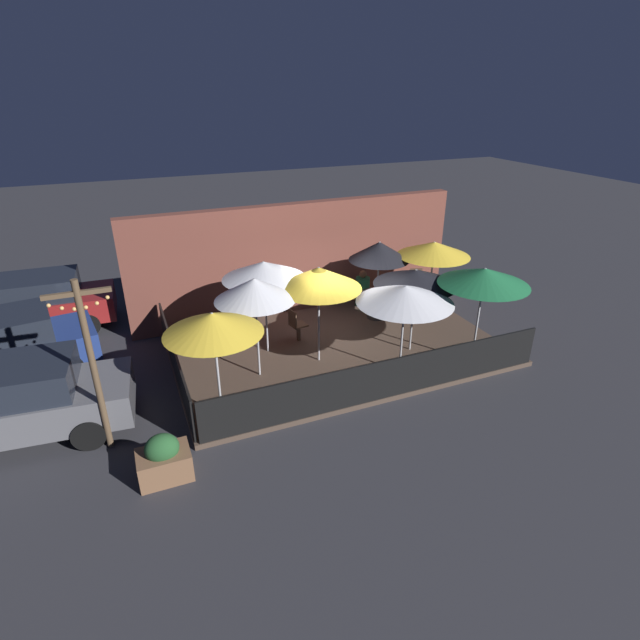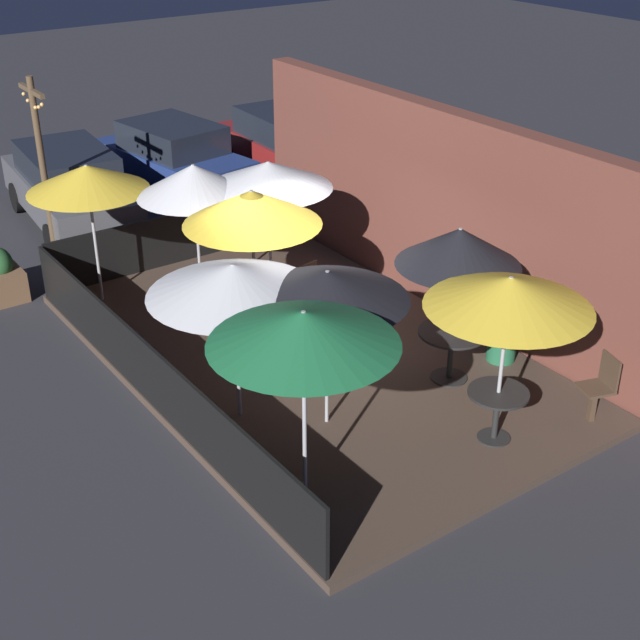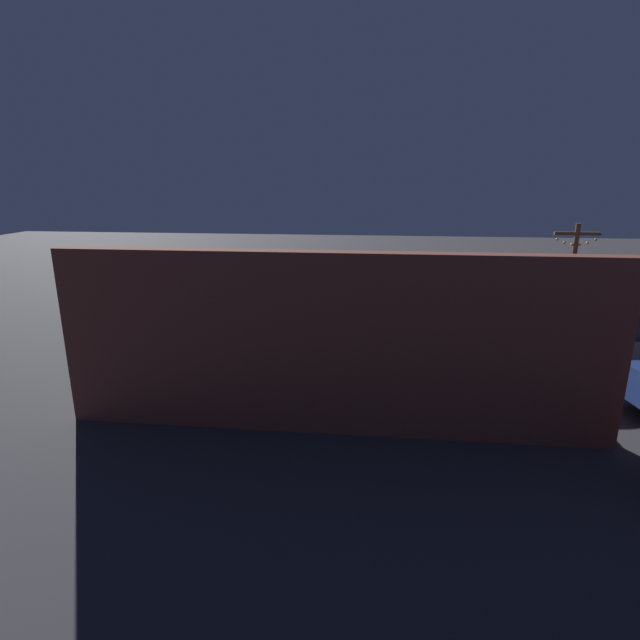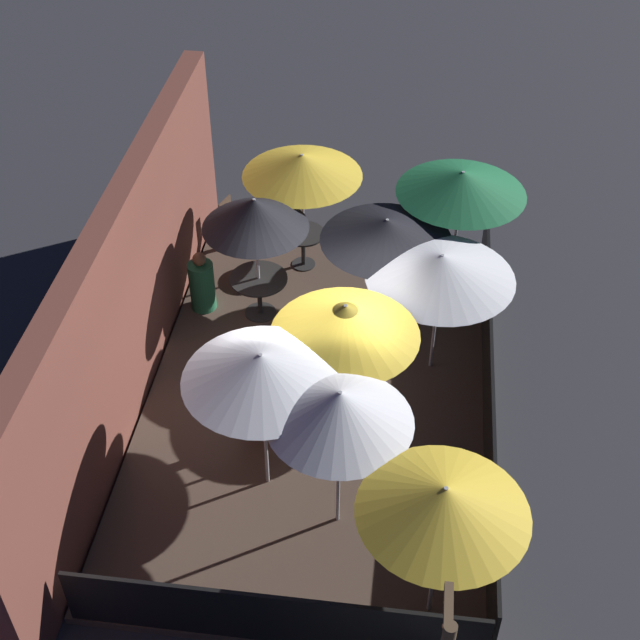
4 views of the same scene
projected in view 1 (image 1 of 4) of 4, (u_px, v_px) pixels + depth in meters
ground_plane at (337, 350)px, 13.29m from camera, size 60.00×60.00×0.00m
patio_deck at (337, 349)px, 13.26m from camera, size 8.40×5.24×0.12m
building_wall at (299, 259)px, 14.94m from camera, size 10.00×0.36×3.36m
fence_front at (386, 379)px, 10.88m from camera, size 8.20×0.05×0.95m
fence_side_left at (175, 361)px, 11.58m from camera, size 0.05×5.04×0.95m
patio_umbrella_0 at (434, 249)px, 14.04m from camera, size 2.06×2.06×2.31m
patio_umbrella_1 at (379, 251)px, 14.02m from camera, size 1.72×1.72×2.32m
patio_umbrella_2 at (416, 277)px, 12.25m from camera, size 2.08×2.08×2.21m
patio_umbrella_3 at (255, 289)px, 11.03m from camera, size 1.83×1.83×2.45m
patio_umbrella_4 at (319, 278)px, 11.66m from camera, size 2.05×2.05×2.47m
patio_umbrella_5 at (405, 294)px, 11.25m from camera, size 2.24×2.24×2.22m
patio_umbrella_6 at (264, 270)px, 12.07m from camera, size 2.06×2.06×2.44m
patio_umbrella_7 at (484, 276)px, 11.60m from camera, size 2.13×2.13×2.45m
patio_umbrella_8 at (213, 323)px, 9.57m from camera, size 1.96×1.96×2.37m
dining_table_0 at (429, 299)px, 14.71m from camera, size 0.78×0.78×0.71m
dining_table_1 at (377, 298)px, 14.64m from camera, size 0.97×0.97×0.76m
patio_chair_0 at (416, 282)px, 16.06m from camera, size 0.51×0.51×0.96m
patio_chair_1 at (296, 324)px, 13.32m from camera, size 0.47×0.47×0.93m
patron_0 at (362, 290)px, 15.54m from camera, size 0.60×0.60×1.14m
planter_box at (164, 459)px, 8.85m from camera, size 0.92×0.65×0.92m
light_post at (92, 359)px, 8.94m from camera, size 1.10×0.12×3.48m
parked_car_0 at (11, 401)px, 9.69m from camera, size 4.56×2.08×1.62m
parked_car_1 at (3, 347)px, 11.69m from camera, size 4.18×2.26×1.62m
parked_car_2 at (39, 303)px, 14.05m from camera, size 4.03×1.93×1.62m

